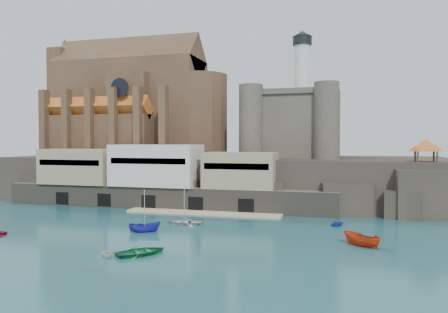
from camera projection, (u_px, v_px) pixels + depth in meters
ground at (153, 232)px, 65.84m from camera, size 300.00×300.00×0.00m
promontory at (223, 178)px, 103.61m from camera, size 100.00×36.00×10.00m
quay at (155, 178)px, 90.57m from camera, size 70.00×12.00×13.05m
church at (136, 108)px, 111.83m from camera, size 47.00×25.93×30.51m
castle_keep at (293, 121)px, 100.42m from camera, size 21.20×21.20×29.30m
rock_outcrop at (425, 195)px, 79.28m from camera, size 14.50×10.50×8.70m
pavilion at (426, 147)px, 79.13m from camera, size 6.40×6.40×5.40m
boat_1 at (107, 256)px, 51.99m from camera, size 2.85×2.71×2.84m
boat_2 at (145, 232)px, 65.93m from camera, size 2.42×2.40×4.76m
boat_3 at (141, 254)px, 52.86m from camera, size 4.17×3.88×6.19m
boat_5 at (361, 246)px, 57.06m from camera, size 2.87×2.86×5.40m
boat_6 at (184, 224)px, 72.24m from camera, size 1.54×4.26×5.85m
boat_7 at (337, 226)px, 70.65m from camera, size 3.21×2.90×3.17m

